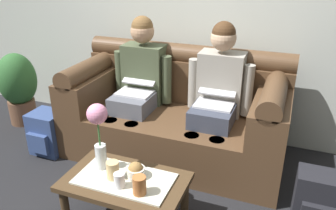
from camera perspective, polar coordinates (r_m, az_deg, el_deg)
name	(u,v)px	position (r m, az deg, el deg)	size (l,w,h in m)	color
couch	(177,115)	(3.06, 1.47, -1.64)	(1.92, 0.88, 0.96)	#513823
person_left	(139,81)	(3.08, -4.85, 4.13)	(0.56, 0.67, 1.22)	#595B66
person_right	(218,91)	(2.86, 8.37, 2.33)	(0.56, 0.67, 1.22)	#383D4C
coffee_table	(125,186)	(2.31, -7.24, -13.35)	(0.81, 0.49, 0.37)	#47331E
flower_vase	(98,127)	(2.24, -11.68, -3.64)	(0.14, 0.14, 0.47)	silver
snack_bowl	(136,171)	(2.26, -5.48, -10.97)	(0.12, 0.12, 0.10)	silver
cup_near_left	(119,180)	(2.18, -8.19, -12.43)	(0.07, 0.07, 0.10)	silver
cup_near_right	(113,170)	(2.25, -9.30, -10.78)	(0.08, 0.08, 0.12)	#DBB77A
cup_far_center	(139,185)	(2.10, -4.85, -13.33)	(0.08, 0.08, 0.12)	#B26633
backpack_left	(48,133)	(3.32, -19.60, -4.44)	(0.29, 0.30, 0.40)	#33477A
backpack_right	(320,203)	(2.52, 24.23, -14.80)	(0.33, 0.25, 0.42)	black
potted_plant	(18,85)	(3.93, -23.97, 3.05)	(0.40, 0.40, 0.78)	brown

